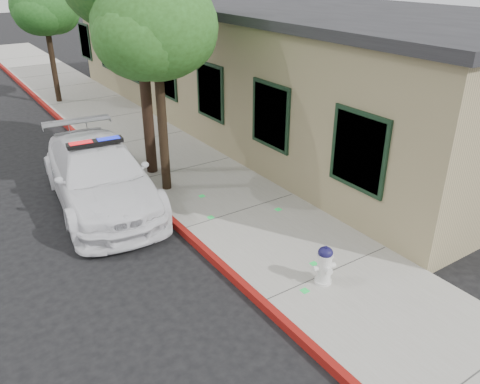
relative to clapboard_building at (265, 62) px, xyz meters
The scene contains 8 objects.
ground 11.42m from the clapboard_building, 126.62° to the right, with size 120.00×120.00×0.00m, color black.
sidewalk 8.13m from the clapboard_building, 130.31° to the right, with size 3.20×60.00×0.15m, color gray.
red_curb 9.18m from the clapboard_building, 137.85° to the right, with size 0.14×60.00×0.16m, color maroon.
clapboard_building is the anchor object (origin of this frame).
police_car 8.49m from the clapboard_building, 154.90° to the right, with size 2.76×5.56×1.67m.
fire_hydrant 10.76m from the clapboard_building, 120.49° to the right, with size 0.44×0.38×0.76m.
street_tree_near 7.39m from the clapboard_building, 146.91° to the right, with size 3.05×2.85×5.22m.
street_tree_far 8.89m from the clapboard_building, 132.96° to the left, with size 2.65×2.55×4.79m.
Camera 1 is at (-3.97, -5.30, 5.47)m, focal length 35.78 mm.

